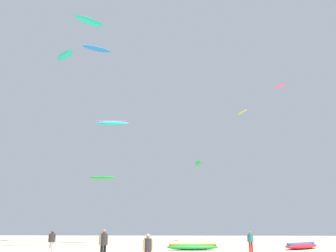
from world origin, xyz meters
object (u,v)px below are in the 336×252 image
at_px(kite_aloft_7, 280,86).
at_px(kite_aloft_0, 65,55).
at_px(kite_aloft_4, 199,163).
at_px(kite_aloft_2, 112,123).
at_px(kite_grounded_mid, 193,247).
at_px(kite_aloft_3, 242,112).
at_px(kite_aloft_5, 89,21).
at_px(person_left, 52,240).
at_px(person_foreground, 148,248).
at_px(person_right, 250,240).
at_px(kite_aloft_6, 97,49).
at_px(kite_grounded_near, 301,246).
at_px(kite_aloft_1, 102,178).
at_px(person_midground, 104,242).

bearing_deg(kite_aloft_7, kite_aloft_0, -167.24).
bearing_deg(kite_aloft_4, kite_aloft_2, -145.11).
distance_m(kite_grounded_mid, kite_aloft_3, 27.50).
height_order(kite_aloft_5, kite_aloft_7, kite_aloft_7).
bearing_deg(kite_aloft_0, person_left, -66.44).
height_order(person_foreground, kite_aloft_2, kite_aloft_2).
bearing_deg(person_right, kite_aloft_6, -137.73).
relative_size(kite_aloft_0, kite_aloft_3, 1.60).
bearing_deg(person_left, kite_grounded_near, -72.30).
height_order(kite_aloft_1, kite_aloft_7, kite_aloft_7).
bearing_deg(person_right, person_left, -89.13).
xyz_separation_m(person_right, kite_aloft_4, (-2.98, 19.22, 9.72)).
relative_size(kite_aloft_1, kite_aloft_6, 1.08).
bearing_deg(kite_aloft_0, person_midground, -60.38).
bearing_deg(kite_aloft_1, kite_aloft_5, -82.38).
bearing_deg(kite_aloft_0, kite_grounded_near, -21.63).
bearing_deg(kite_aloft_2, kite_aloft_6, 137.32).
relative_size(person_right, kite_grounded_near, 0.35).
bearing_deg(kite_aloft_6, person_midground, -70.49).
distance_m(kite_grounded_mid, kite_aloft_7, 34.50).
xyz_separation_m(person_foreground, kite_aloft_3, (11.09, 31.09, 17.88)).
bearing_deg(kite_aloft_1, person_right, -52.58).
height_order(kite_grounded_mid, kite_aloft_0, kite_aloft_0).
bearing_deg(person_right, kite_aloft_1, -150.48).
distance_m(kite_aloft_5, kite_aloft_7, 32.34).
bearing_deg(kite_aloft_0, person_foreground, -58.62).
xyz_separation_m(kite_aloft_4, kite_aloft_7, (13.72, 2.93, 13.15)).
xyz_separation_m(person_left, person_right, (15.06, 2.32, -0.07)).
bearing_deg(person_right, person_midground, -61.97).
bearing_deg(kite_aloft_1, kite_grounded_near, -40.69).
bearing_deg(person_midground, kite_aloft_5, 166.12).
height_order(kite_aloft_5, kite_aloft_6, kite_aloft_6).
relative_size(kite_aloft_3, kite_aloft_5, 0.74).
distance_m(kite_aloft_0, kite_aloft_3, 28.10).
bearing_deg(kite_aloft_3, kite_aloft_5, -138.32).
bearing_deg(kite_grounded_near, person_right, -144.44).
distance_m(kite_grounded_near, kite_aloft_6, 37.17).
bearing_deg(person_left, kite_aloft_1, 7.92).
distance_m(kite_grounded_mid, kite_aloft_6, 32.72).
bearing_deg(kite_grounded_near, person_left, -163.45).
bearing_deg(person_foreground, kite_aloft_7, -59.80).
height_order(person_foreground, kite_aloft_1, kite_aloft_1).
height_order(person_midground, kite_aloft_3, kite_aloft_3).
bearing_deg(kite_grounded_near, kite_aloft_2, 158.06).
distance_m(kite_aloft_0, kite_aloft_4, 25.29).
height_order(person_foreground, kite_aloft_5, kite_aloft_5).
distance_m(kite_grounded_near, kite_aloft_4, 20.36).
bearing_deg(kite_aloft_2, kite_aloft_0, 159.11).
height_order(kite_grounded_near, kite_grounded_mid, kite_grounded_near).
xyz_separation_m(person_midground, kite_grounded_near, (15.17, 10.94, -0.76)).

